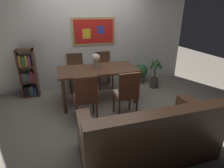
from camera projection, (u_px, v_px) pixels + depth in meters
name	position (u px, v px, depth m)	size (l,w,h in m)	color
ground_plane	(105.00, 108.00, 3.70)	(12.00, 12.00, 0.00)	gray
wall_back_with_painting	(90.00, 36.00, 4.42)	(5.20, 0.14, 2.60)	silver
dining_table	(98.00, 73.00, 3.79)	(1.64, 0.85, 0.75)	brown
dining_chair_far_left	(76.00, 69.00, 4.43)	(0.40, 0.41, 0.91)	brown
dining_chair_far_right	(104.00, 67.00, 4.64)	(0.40, 0.41, 0.91)	brown
dining_chair_near_right	(127.00, 91.00, 3.20)	(0.40, 0.41, 0.91)	brown
dining_chair_near_left	(86.00, 96.00, 3.04)	(0.40, 0.41, 0.91)	brown
leather_couch	(148.00, 137.00, 2.38)	(1.80, 0.84, 0.84)	black
bookshelf	(28.00, 75.00, 4.09)	(0.36, 0.28, 1.11)	brown
potted_ivy	(141.00, 72.00, 4.95)	(0.35, 0.35, 0.59)	#4C4742
potted_palm	(155.00, 75.00, 4.60)	(0.34, 0.35, 0.82)	#4C4742
flower_vase	(96.00, 60.00, 3.73)	(0.18, 0.19, 0.30)	tan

